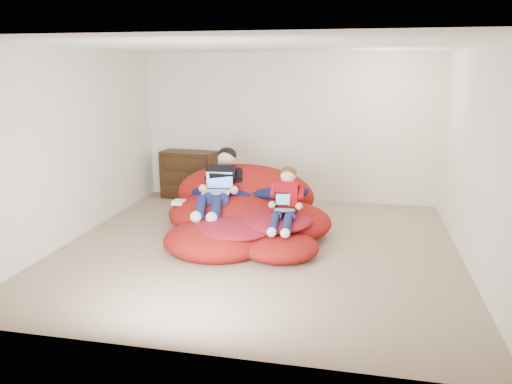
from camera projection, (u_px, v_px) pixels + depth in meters
name	position (u px, v px, depth m)	size (l,w,h in m)	color
room_shell	(258.00, 232.00, 6.37)	(5.10, 5.10, 2.77)	tan
dresser	(189.00, 175.00, 8.80)	(0.96, 0.57, 0.83)	#321E0D
beanbag_pile	(245.00, 213.00, 6.97)	(2.39, 2.41, 0.95)	#A31512
cream_pillow	(232.00, 178.00, 7.57)	(0.42, 0.27, 0.27)	beige
older_boy	(220.00, 181.00, 7.00)	(0.45, 1.37, 0.79)	black
younger_boy	(286.00, 199.00, 6.33)	(0.31, 0.92, 0.71)	#AF0F17
laptop_white	(218.00, 187.00, 6.89)	(0.40, 0.39, 0.26)	white
laptop_black	(285.00, 205.00, 6.32)	(0.32, 0.32, 0.21)	black
power_adapter	(179.00, 202.00, 6.98)	(0.16, 0.16, 0.06)	white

